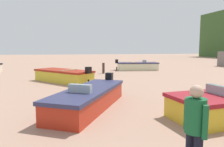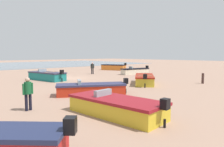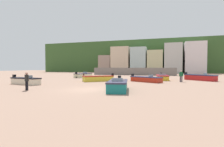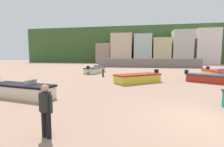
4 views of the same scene
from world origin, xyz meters
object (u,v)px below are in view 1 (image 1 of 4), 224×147
object	(u,v)px
boat_cream_3	(137,66)
mooring_post_near_water	(103,68)
boat_red_5	(90,98)
beach_walker_foreground	(195,125)
boat_yellow_1	(64,76)

from	to	relation	value
boat_cream_3	mooring_post_near_water	size ratio (longest dim) A/B	4.73
boat_red_5	beach_walker_foreground	world-z (taller)	beach_walker_foreground
beach_walker_foreground	boat_yellow_1	bearing A→B (deg)	-175.41
boat_cream_3	boat_red_5	distance (m)	14.79
boat_red_5	mooring_post_near_water	size ratio (longest dim) A/B	4.83
mooring_post_near_water	boat_yellow_1	bearing A→B (deg)	-40.59
boat_yellow_1	beach_walker_foreground	world-z (taller)	beach_walker_foreground
beach_walker_foreground	boat_red_5	bearing A→B (deg)	-171.72
boat_yellow_1	beach_walker_foreground	bearing A→B (deg)	-119.73
boat_yellow_1	mooring_post_near_water	xyz separation A→B (m)	(-4.17, 3.58, 0.07)
boat_yellow_1	mooring_post_near_water	size ratio (longest dim) A/B	4.54
boat_cream_3	beach_walker_foreground	world-z (taller)	beach_walker_foreground
boat_red_5	mooring_post_near_water	distance (m)	11.30
boat_yellow_1	mooring_post_near_water	distance (m)	5.50
boat_yellow_1	boat_red_5	distance (m)	6.86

